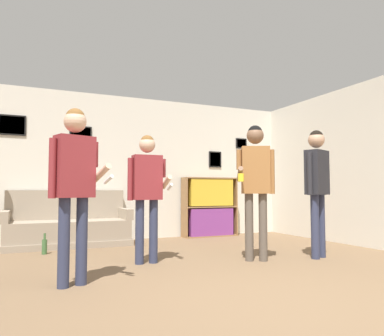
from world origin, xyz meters
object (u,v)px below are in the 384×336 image
(person_player_foreground_left, at_px, (74,175))
(bottle_on_floor, at_px, (44,246))
(bookshelf, at_px, (210,207))
(person_watcher_holding_cup, at_px, (256,176))
(couch, at_px, (68,228))
(person_player_foreground_center, at_px, (147,184))
(person_spectator_near_bookshelf, at_px, (317,178))

(person_player_foreground_left, distance_m, bottle_on_floor, 2.26)
(bookshelf, distance_m, person_watcher_holding_cup, 2.72)
(couch, distance_m, person_player_foreground_left, 2.90)
(couch, relative_size, person_watcher_holding_cup, 1.13)
(person_player_foreground_center, height_order, person_spectator_near_bookshelf, person_spectator_near_bookshelf)
(couch, bearing_deg, person_player_foreground_left, -94.58)
(person_player_foreground_center, xyz_separation_m, person_spectator_near_bookshelf, (2.25, -0.58, 0.09))
(person_player_foreground_center, bearing_deg, person_player_foreground_left, -140.71)
(person_spectator_near_bookshelf, height_order, bottle_on_floor, person_spectator_near_bookshelf)
(couch, height_order, bookshelf, bookshelf)
(couch, relative_size, person_spectator_near_bookshelf, 1.15)
(bookshelf, bearing_deg, bottle_on_floor, -163.34)
(bottle_on_floor, bearing_deg, person_watcher_holding_cup, -33.58)
(person_watcher_holding_cup, bearing_deg, person_spectator_near_bookshelf, -10.25)
(person_spectator_near_bookshelf, xyz_separation_m, bottle_on_floor, (-3.39, 1.82, -0.96))
(person_player_foreground_center, relative_size, person_spectator_near_bookshelf, 0.93)
(person_player_foreground_left, height_order, bottle_on_floor, person_player_foreground_left)
(bookshelf, relative_size, person_player_foreground_left, 0.68)
(bottle_on_floor, bearing_deg, person_spectator_near_bookshelf, -28.23)
(couch, distance_m, person_spectator_near_bookshelf, 4.02)
(couch, height_order, bottle_on_floor, couch)
(person_player_foreground_center, bearing_deg, person_watcher_holding_cup, -16.97)
(bookshelf, height_order, bottle_on_floor, bookshelf)
(person_spectator_near_bookshelf, bearing_deg, person_player_foreground_center, 165.65)
(person_player_foreground_left, bearing_deg, person_spectator_near_bookshelf, 3.95)
(couch, relative_size, bookshelf, 1.70)
(person_player_foreground_left, relative_size, person_watcher_holding_cup, 0.97)
(couch, distance_m, person_watcher_holding_cup, 3.30)
(bookshelf, bearing_deg, person_player_foreground_left, -134.73)
(person_watcher_holding_cup, bearing_deg, bookshelf, 76.63)
(bookshelf, bearing_deg, person_watcher_holding_cup, -103.37)
(couch, bearing_deg, person_spectator_near_bookshelf, -40.48)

